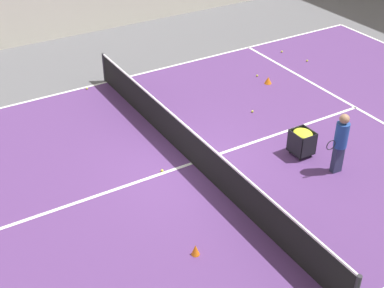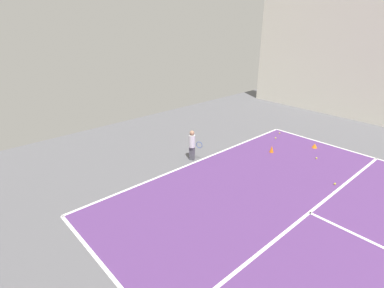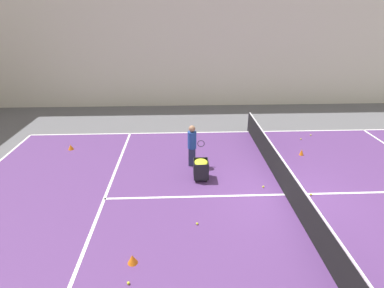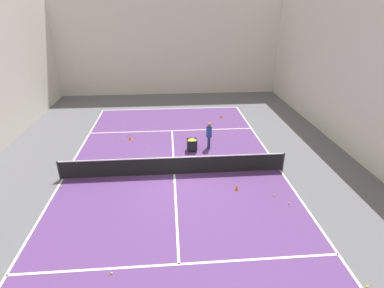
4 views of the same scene
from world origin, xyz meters
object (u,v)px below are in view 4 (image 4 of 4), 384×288
object	(u,v)px
coach_at_net	(209,134)
ball_cart	(192,143)
training_cone_1	(130,138)
tennis_net	(174,166)

from	to	relation	value
coach_at_net	ball_cart	bearing A→B (deg)	-71.35
ball_cart	training_cone_1	size ratio (longest dim) A/B	3.01
tennis_net	training_cone_1	xyz separation A→B (m)	(-2.81, 4.73, -0.41)
ball_cart	training_cone_1	distance (m)	4.45
ball_cart	coach_at_net	bearing A→B (deg)	14.50
ball_cart	training_cone_1	bearing A→B (deg)	153.79
tennis_net	ball_cart	size ratio (longest dim) A/B	15.50
tennis_net	ball_cart	world-z (taller)	tennis_net
training_cone_1	ball_cart	bearing A→B (deg)	-26.21
tennis_net	coach_at_net	xyz separation A→B (m)	(2.24, 3.05, 0.44)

